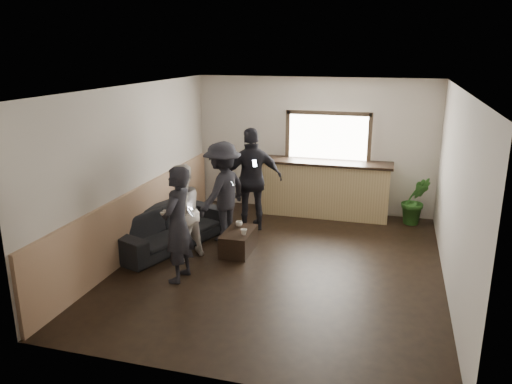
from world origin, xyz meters
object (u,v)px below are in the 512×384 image
(sofa, at_px, (169,227))
(cup_b, at_px, (244,232))
(bar_counter, at_px, (324,185))
(potted_plant, at_px, (415,200))
(cup_a, at_px, (239,224))
(person_b, at_px, (181,212))
(person_c, at_px, (223,192))
(coffee_table, at_px, (239,241))
(person_d, at_px, (252,180))
(person_a, at_px, (178,225))

(sofa, xyz_separation_m, cup_b, (1.40, -0.10, 0.08))
(bar_counter, distance_m, potted_plant, 1.81)
(sofa, distance_m, cup_a, 1.24)
(cup_b, relative_size, potted_plant, 0.11)
(bar_counter, distance_m, person_b, 3.45)
(person_b, bearing_deg, person_c, -174.23)
(coffee_table, relative_size, potted_plant, 0.86)
(person_d, bearing_deg, coffee_table, 66.10)
(sofa, bearing_deg, person_b, -116.63)
(sofa, xyz_separation_m, person_d, (1.18, 1.16, 0.65))
(cup_b, xyz_separation_m, person_d, (-0.22, 1.26, 0.56))
(cup_b, bearing_deg, sofa, 175.84)
(cup_b, bearing_deg, person_c, 133.17)
(coffee_table, bearing_deg, person_a, -113.08)
(potted_plant, distance_m, person_a, 4.94)
(sofa, relative_size, potted_plant, 2.37)
(coffee_table, distance_m, person_a, 1.52)
(coffee_table, bearing_deg, person_b, -148.37)
(potted_plant, bearing_deg, person_a, -134.36)
(cup_a, xyz_separation_m, person_c, (-0.38, 0.26, 0.48))
(coffee_table, bearing_deg, cup_b, -45.69)
(bar_counter, bearing_deg, person_c, -129.59)
(person_a, bearing_deg, bar_counter, 157.14)
(cup_b, distance_m, person_b, 1.09)
(sofa, relative_size, person_d, 1.17)
(person_a, bearing_deg, coffee_table, 158.52)
(person_a, bearing_deg, sofa, -147.31)
(potted_plant, height_order, person_d, person_d)
(sofa, height_order, person_c, person_c)
(person_a, relative_size, person_d, 0.89)
(coffee_table, xyz_separation_m, person_c, (-0.44, 0.48, 0.71))
(sofa, xyz_separation_m, cup_a, (1.20, 0.26, 0.08))
(sofa, height_order, potted_plant, potted_plant)
(cup_a, bearing_deg, person_c, 146.08)
(cup_a, height_order, person_d, person_d)
(bar_counter, height_order, person_d, bar_counter)
(bar_counter, distance_m, person_a, 3.97)
(coffee_table, xyz_separation_m, person_d, (-0.08, 1.13, 0.80))
(person_a, distance_m, person_d, 2.42)
(coffee_table, bearing_deg, potted_plant, 37.95)
(sofa, height_order, person_a, person_a)
(bar_counter, height_order, person_c, bar_counter)
(coffee_table, xyz_separation_m, person_a, (-0.53, -1.25, 0.69))
(cup_a, distance_m, person_b, 1.11)
(sofa, height_order, cup_b, sofa)
(cup_a, xyz_separation_m, cup_b, (0.20, -0.36, 0.00))
(coffee_table, bearing_deg, sofa, -178.35)
(person_c, bearing_deg, bar_counter, 157.54)
(coffee_table, height_order, person_d, person_d)
(coffee_table, height_order, person_c, person_c)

